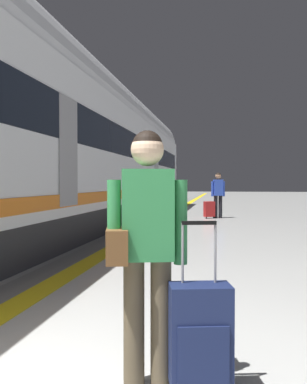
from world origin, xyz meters
TOP-DOWN VIEW (x-y plane):
  - safety_line_strip at (-0.81, 10.00)m, footprint 0.36×80.00m
  - tactile_edge_band at (-1.12, 10.00)m, footprint 0.59×80.00m
  - high_speed_train at (-2.88, 10.44)m, footprint 2.94×29.93m
  - traveller_foreground at (0.91, 1.14)m, footprint 0.54×0.36m
  - rolling_suitcase_foreground at (1.27, 1.06)m, footprint 0.42×0.31m
  - passenger_near at (1.19, 14.29)m, footprint 0.51×0.30m
  - suitcase_near at (0.87, 14.12)m, footprint 0.44×0.36m

SIDE VIEW (x-z plane):
  - tactile_edge_band at x=-1.12m, z-range 0.00..0.01m
  - safety_line_strip at x=-0.81m, z-range 0.00..0.01m
  - suitcase_near at x=0.87m, z-range 0.03..0.66m
  - rolling_suitcase_foreground at x=1.27m, z-range -0.17..0.92m
  - traveller_foreground at x=0.91m, z-range 0.13..1.80m
  - passenger_near at x=1.19m, z-range 0.14..1.83m
  - high_speed_train at x=-2.88m, z-range 0.02..4.99m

